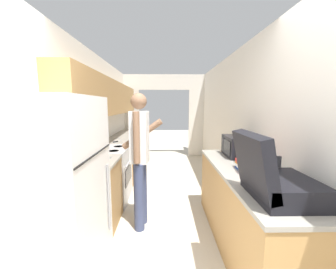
# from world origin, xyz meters

# --- Properties ---
(wall_left) EXTENTS (0.38, 7.69, 2.50)m
(wall_left) POSITION_xyz_m (-1.16, 2.49, 1.45)
(wall_left) COLOR white
(wall_left) RESTS_ON ground_plane
(wall_right) EXTENTS (0.06, 7.69, 2.50)m
(wall_right) POSITION_xyz_m (1.24, 2.05, 1.25)
(wall_right) COLOR white
(wall_right) RESTS_ON ground_plane
(wall_far_with_doorway) EXTENTS (2.83, 0.06, 2.50)m
(wall_far_with_doorway) POSITION_xyz_m (0.00, 5.32, 1.43)
(wall_far_with_doorway) COLOR white
(wall_far_with_doorway) RESTS_ON ground_plane
(counter_left) EXTENTS (0.62, 4.12, 0.89)m
(counter_left) POSITION_xyz_m (-0.91, 3.29, 0.45)
(counter_left) COLOR #B2844C
(counter_left) RESTS_ON ground_plane
(counter_right) EXTENTS (0.62, 2.08, 0.89)m
(counter_right) POSITION_xyz_m (0.91, 1.12, 0.45)
(counter_right) COLOR #B2844C
(counter_right) RESTS_ON ground_plane
(refrigerator) EXTENTS (0.70, 0.84, 1.67)m
(refrigerator) POSITION_xyz_m (-0.88, 0.61, 0.83)
(refrigerator) COLOR white
(refrigerator) RESTS_ON ground_plane
(range_oven) EXTENTS (0.66, 0.79, 1.03)m
(range_oven) POSITION_xyz_m (-0.91, 2.29, 0.45)
(range_oven) COLOR #B7B7BC
(range_oven) RESTS_ON ground_plane
(person) EXTENTS (0.56, 0.41, 1.74)m
(person) POSITION_xyz_m (-0.30, 1.53, 0.94)
(person) COLOR #384266
(person) RESTS_ON ground_plane
(suitcase) EXTENTS (0.54, 0.56, 0.51)m
(suitcase) POSITION_xyz_m (0.83, 0.46, 1.04)
(suitcase) COLOR black
(suitcase) RESTS_ON counter_right
(microwave) EXTENTS (0.34, 0.48, 0.28)m
(microwave) POSITION_xyz_m (1.03, 1.76, 1.03)
(microwave) COLOR black
(microwave) RESTS_ON counter_right
(book_stack) EXTENTS (0.26, 0.32, 0.10)m
(book_stack) POSITION_xyz_m (0.92, 1.11, 0.94)
(book_stack) COLOR #2D4C99
(book_stack) RESTS_ON counter_right
(knife) EXTENTS (0.15, 0.29, 0.02)m
(knife) POSITION_xyz_m (-0.92, 2.91, 0.90)
(knife) COLOR #B7B7BC
(knife) RESTS_ON counter_left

